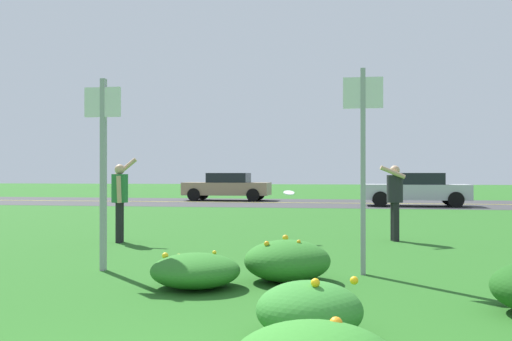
{
  "coord_description": "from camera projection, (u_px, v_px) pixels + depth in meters",
  "views": [
    {
      "loc": [
        0.81,
        -2.58,
        1.44
      ],
      "look_at": [
        -1.05,
        8.54,
        1.49
      ],
      "focal_mm": 41.0,
      "sensor_mm": 36.0,
      "label": 1
    }
  ],
  "objects": [
    {
      "name": "highway_center_stripe",
      "position": [
        337.0,
        203.0,
        27.94
      ],
      "size": [
        120.0,
        0.16,
        0.0
      ],
      "primitive_type": "cube",
      "color": "yellow",
      "rests_on": "ground"
    },
    {
      "name": "car_silver_center_left",
      "position": [
        416.0,
        189.0,
        25.52
      ],
      "size": [
        4.5,
        2.0,
        1.45
      ],
      "color": "#B7BABF",
      "rests_on": "ground"
    },
    {
      "name": "highway_strip",
      "position": [
        337.0,
        203.0,
        27.94
      ],
      "size": [
        120.0,
        8.35,
        0.01
      ],
      "primitive_type": "cube",
      "color": "#38383A",
      "rests_on": "ground"
    },
    {
      "name": "sign_post_by_roadside",
      "position": [
        363.0,
        151.0,
        8.28
      ],
      "size": [
        0.56,
        0.1,
        2.93
      ],
      "color": "#93969B",
      "rests_on": "ground"
    },
    {
      "name": "frisbee_white",
      "position": [
        289.0,
        193.0,
        12.32
      ],
      "size": [
        0.24,
        0.23,
        0.12
      ],
      "color": "white"
    },
    {
      "name": "daylily_clump_mid_right",
      "position": [
        287.0,
        261.0,
        7.76
      ],
      "size": [
        1.15,
        1.18,
        0.58
      ],
      "color": "#2D7526",
      "rests_on": "ground"
    },
    {
      "name": "sign_post_near_path",
      "position": [
        103.0,
        155.0,
        8.63
      ],
      "size": [
        0.56,
        0.1,
        2.84
      ],
      "color": "#93969B",
      "rests_on": "ground"
    },
    {
      "name": "daylily_clump_near_camera",
      "position": [
        195.0,
        271.0,
        7.32
      ],
      "size": [
        1.13,
        1.14,
        0.45
      ],
      "color": "#2D7526",
      "rests_on": "ground"
    },
    {
      "name": "daylily_clump_front_left",
      "position": [
        309.0,
        310.0,
        5.08
      ],
      "size": [
        0.94,
        0.96,
        0.55
      ],
      "color": "#337F2D",
      "rests_on": "ground"
    },
    {
      "name": "person_catcher_dark_shirt",
      "position": [
        395.0,
        196.0,
        12.38
      ],
      "size": [
        0.55,
        0.56,
        1.6
      ],
      "color": "#232328",
      "rests_on": "ground"
    },
    {
      "name": "person_thrower_green_shirt",
      "position": [
        120.0,
        195.0,
        12.13
      ],
      "size": [
        0.49,
        0.55,
        1.77
      ],
      "color": "#287038",
      "rests_on": "ground"
    },
    {
      "name": "car_tan_center_right",
      "position": [
        227.0,
        186.0,
        30.75
      ],
      "size": [
        4.5,
        2.0,
        1.45
      ],
      "color": "#937F60",
      "rests_on": "ground"
    },
    {
      "name": "ground_plane",
      "position": [
        322.0,
        228.0,
        15.31
      ],
      "size": [
        120.0,
        120.0,
        0.0
      ],
      "primitive_type": "plane",
      "color": "#26601E"
    }
  ]
}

